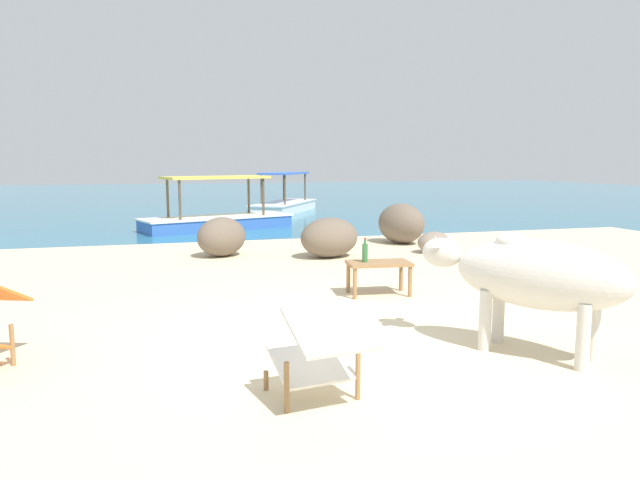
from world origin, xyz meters
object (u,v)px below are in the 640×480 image
cow (534,275)px  deck_chair_far (320,348)px  bottle (365,252)px  low_bench_table (379,267)px  boat_white (284,203)px  boat_blue (217,218)px

cow → deck_chair_far: cow is taller
bottle → low_bench_table: bearing=-11.1°
boat_white → cow: bearing=-153.1°
low_bench_table → bottle: bottle is taller
low_bench_table → boat_white: (1.50, 12.26, -0.09)m
deck_chair_far → boat_white: (3.07, 15.18, -0.13)m
boat_white → bottle: bearing=-156.7°
cow → boat_blue: bearing=-26.8°
bottle → boat_blue: size_ratio=0.08×
deck_chair_far → cow: bearing=-84.4°
boat_blue → deck_chair_far: bearing=-111.2°
low_bench_table → bottle: size_ratio=2.72×
low_bench_table → deck_chair_far: deck_chair_far is taller
deck_chair_far → boat_blue: bearing=-10.6°
low_bench_table → boat_blue: (-1.16, 7.78, -0.09)m
boat_white → boat_blue: same height
low_bench_table → boat_white: boat_white is taller
deck_chair_far → boat_white: 15.49m
low_bench_table → boat_blue: 7.87m
deck_chair_far → boat_blue: (0.41, 10.71, -0.13)m
boat_white → low_bench_table: bearing=-155.9°
bottle → cow: bearing=-76.5°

